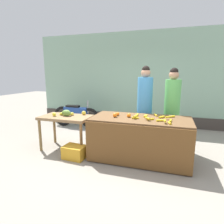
% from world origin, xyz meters
% --- Properties ---
extents(ground_plane, '(24.00, 24.00, 0.00)m').
position_xyz_m(ground_plane, '(0.00, 0.00, 0.00)').
color(ground_plane, gray).
extents(market_wall_back, '(7.47, 0.23, 3.02)m').
position_xyz_m(market_wall_back, '(0.00, 2.71, 1.48)').
color(market_wall_back, '#8CB299').
rests_on(market_wall_back, ground).
extents(fruit_stall_counter, '(1.92, 0.94, 0.84)m').
position_xyz_m(fruit_stall_counter, '(0.37, -0.01, 0.42)').
color(fruit_stall_counter, brown).
rests_on(fruit_stall_counter, ground).
extents(side_table_wooden, '(1.11, 0.64, 0.77)m').
position_xyz_m(side_table_wooden, '(-1.30, 0.00, 0.66)').
color(side_table_wooden, olive).
rests_on(side_table_wooden, ground).
extents(banana_bunch_pile, '(0.80, 0.73, 0.07)m').
position_xyz_m(banana_bunch_pile, '(0.65, -0.02, 0.87)').
color(banana_bunch_pile, gold).
rests_on(banana_bunch_pile, fruit_stall_counter).
extents(orange_pile, '(0.35, 0.24, 0.09)m').
position_xyz_m(orange_pile, '(-0.03, -0.04, 0.89)').
color(orange_pile, orange).
rests_on(orange_pile, fruit_stall_counter).
extents(mango_papaya_pile, '(0.69, 0.46, 0.14)m').
position_xyz_m(mango_papaya_pile, '(-1.30, 0.06, 0.82)').
color(mango_papaya_pile, yellow).
rests_on(mango_papaya_pile, side_table_wooden).
extents(vendor_woman_blue_shirt, '(0.34, 0.34, 1.87)m').
position_xyz_m(vendor_woman_blue_shirt, '(0.35, 0.70, 0.94)').
color(vendor_woman_blue_shirt, '#33333D').
rests_on(vendor_woman_blue_shirt, ground).
extents(vendor_woman_green_shirt, '(0.34, 0.34, 1.82)m').
position_xyz_m(vendor_woman_green_shirt, '(0.95, 0.78, 0.92)').
color(vendor_woman_green_shirt, '#33333D').
rests_on(vendor_woman_green_shirt, ground).
extents(parked_motorcycle, '(1.60, 0.18, 0.88)m').
position_xyz_m(parked_motorcycle, '(-1.98, 1.70, 0.40)').
color(parked_motorcycle, black).
rests_on(parked_motorcycle, ground).
extents(produce_crate, '(0.46, 0.35, 0.26)m').
position_xyz_m(produce_crate, '(-0.89, -0.40, 0.13)').
color(produce_crate, gold).
rests_on(produce_crate, ground).
extents(produce_sack, '(0.41, 0.36, 0.54)m').
position_xyz_m(produce_sack, '(-0.49, 0.70, 0.27)').
color(produce_sack, maroon).
rests_on(produce_sack, ground).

